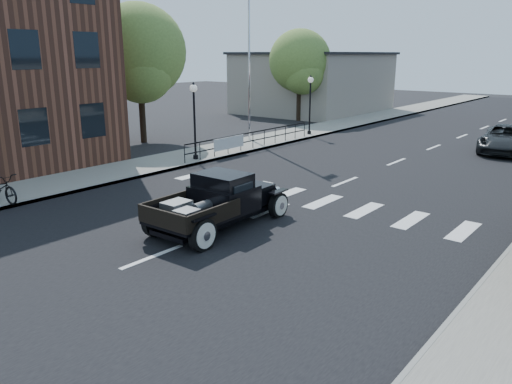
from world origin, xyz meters
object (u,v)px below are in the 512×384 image
Objects in this scene: flagpole at (249,37)px; second_car at (506,139)px; motorcycle at (0,188)px; hotrod_pickup at (218,201)px.

second_car is at bearing 25.29° from flagpole.
motorcycle is at bearing -124.41° from second_car.
flagpole is at bearing 124.63° from hotrod_pickup.
flagpole is 6.15× the size of motorcycle.
hotrod_pickup is at bearing -72.68° from motorcycle.
hotrod_pickup is at bearing -108.65° from second_car.
flagpole reaches higher than motorcycle.
motorcycle is at bearing -83.80° from flagpole.
flagpole is at bearing -161.82° from second_car.
flagpole is 2.27× the size of second_car.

